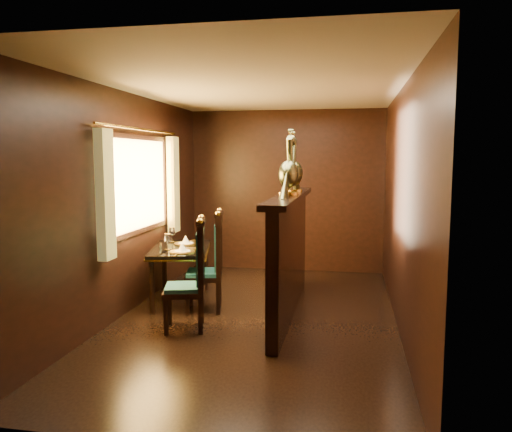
# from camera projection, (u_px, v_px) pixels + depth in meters

# --- Properties ---
(ground) EXTENTS (5.00, 5.00, 0.00)m
(ground) POSITION_uv_depth(u_px,v_px,m) (257.00, 319.00, 5.49)
(ground) COLOR black
(ground) RESTS_ON ground
(room_shell) EXTENTS (3.04, 5.04, 2.52)m
(room_shell) POSITION_uv_depth(u_px,v_px,m) (249.00, 175.00, 5.34)
(room_shell) COLOR black
(room_shell) RESTS_ON ground
(partition) EXTENTS (0.26, 2.70, 1.36)m
(partition) POSITION_uv_depth(u_px,v_px,m) (289.00, 251.00, 5.64)
(partition) COLOR black
(partition) RESTS_ON ground
(dining_table) EXTENTS (0.93, 1.27, 0.87)m
(dining_table) POSITION_uv_depth(u_px,v_px,m) (180.00, 253.00, 6.13)
(dining_table) COLOR black
(dining_table) RESTS_ON ground
(chair_left) EXTENTS (0.52, 0.53, 1.18)m
(chair_left) POSITION_uv_depth(u_px,v_px,m) (195.00, 271.00, 5.11)
(chair_left) COLOR black
(chair_left) RESTS_ON ground
(chair_right) EXTENTS (0.50, 0.52, 1.18)m
(chair_right) POSITION_uv_depth(u_px,v_px,m) (213.00, 258.00, 5.75)
(chair_right) COLOR black
(chair_right) RESTS_ON ground
(peacock_left) EXTENTS (0.23, 0.61, 0.72)m
(peacock_left) POSITION_uv_depth(u_px,v_px,m) (289.00, 162.00, 5.37)
(peacock_left) COLOR #1A4F3C
(peacock_left) RESTS_ON partition
(peacock_right) EXTENTS (0.22, 0.59, 0.70)m
(peacock_right) POSITION_uv_depth(u_px,v_px,m) (294.00, 162.00, 5.87)
(peacock_right) COLOR #1A4F3C
(peacock_right) RESTS_ON partition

